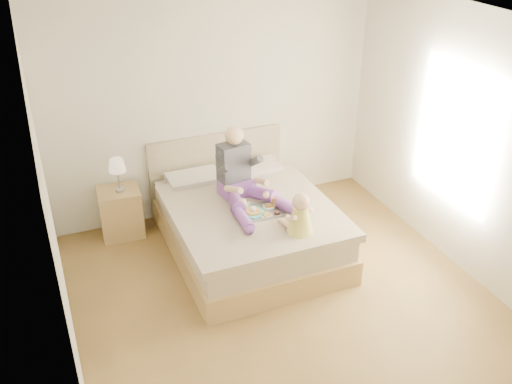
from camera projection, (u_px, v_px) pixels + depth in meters
name	position (u px, v px, depth m)	size (l,w,h in m)	color
room	(298.00, 164.00, 4.98)	(4.02, 4.22, 2.71)	brown
bed	(246.00, 222.00, 6.40)	(1.70, 2.18, 1.00)	#A5844D
nightstand	(121.00, 212.00, 6.64)	(0.50, 0.45, 0.58)	#A5844D
lamp	(117.00, 167.00, 6.34)	(0.20, 0.20, 0.40)	#AAABB1
adult	(242.00, 179.00, 6.15)	(0.69, 1.04, 0.83)	#743E9C
tray	(261.00, 210.00, 6.00)	(0.44, 0.36, 0.12)	#AAABB1
baby	(300.00, 216.00, 5.60)	(0.31, 0.39, 0.43)	#E7DA49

